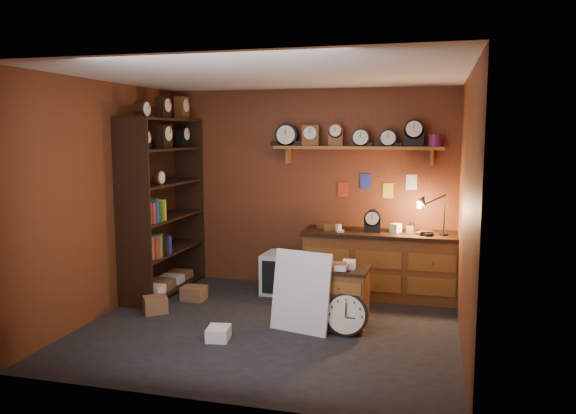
# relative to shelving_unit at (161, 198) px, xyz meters

# --- Properties ---
(floor) EXTENTS (4.00, 4.00, 0.00)m
(floor) POSITION_rel_shelving_unit_xyz_m (1.79, -0.98, -1.25)
(floor) COLOR black
(floor) RESTS_ON ground
(room_shell) EXTENTS (4.02, 3.62, 2.71)m
(room_shell) POSITION_rel_shelving_unit_xyz_m (1.84, -0.87, 0.47)
(room_shell) COLOR brown
(room_shell) RESTS_ON ground
(shelving_unit) EXTENTS (0.47, 1.60, 2.58)m
(shelving_unit) POSITION_rel_shelving_unit_xyz_m (0.00, 0.00, 0.00)
(shelving_unit) COLOR black
(shelving_unit) RESTS_ON ground
(workbench) EXTENTS (2.00, 0.66, 1.36)m
(workbench) POSITION_rel_shelving_unit_xyz_m (2.84, 0.49, -0.78)
(workbench) COLOR brown
(workbench) RESTS_ON ground
(low_cabinet) EXTENTS (0.60, 0.51, 0.75)m
(low_cabinet) POSITION_rel_shelving_unit_xyz_m (2.55, -0.79, -0.89)
(low_cabinet) COLOR brown
(low_cabinet) RESTS_ON ground
(big_round_clock) EXTENTS (0.45, 0.16, 0.46)m
(big_round_clock) POSITION_rel_shelving_unit_xyz_m (2.63, -1.04, -1.03)
(big_round_clock) COLOR black
(big_round_clock) RESTS_ON ground
(white_panel) EXTENTS (0.69, 0.34, 0.88)m
(white_panel) POSITION_rel_shelving_unit_xyz_m (2.14, -1.03, -1.25)
(white_panel) COLOR silver
(white_panel) RESTS_ON ground
(mini_fridge) EXTENTS (0.54, 0.56, 0.53)m
(mini_fridge) POSITION_rel_shelving_unit_xyz_m (1.59, 0.32, -0.99)
(mini_fridge) COLOR silver
(mini_fridge) RESTS_ON ground
(floor_box_a) EXTENTS (0.29, 0.25, 0.18)m
(floor_box_a) POSITION_rel_shelving_unit_xyz_m (0.57, -0.28, -1.17)
(floor_box_a) COLOR brown
(floor_box_a) RESTS_ON ground
(floor_box_b) EXTENTS (0.26, 0.30, 0.13)m
(floor_box_b) POSITION_rel_shelving_unit_xyz_m (1.39, -1.50, -1.19)
(floor_box_b) COLOR white
(floor_box_b) RESTS_ON ground
(floor_box_c) EXTENTS (0.34, 0.34, 0.20)m
(floor_box_c) POSITION_rel_shelving_unit_xyz_m (0.34, -0.88, -1.15)
(floor_box_c) COLOR brown
(floor_box_c) RESTS_ON ground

